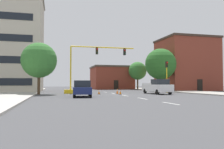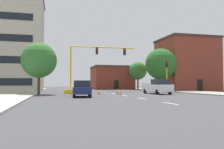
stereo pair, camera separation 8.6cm
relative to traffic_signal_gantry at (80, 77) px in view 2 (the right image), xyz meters
name	(u,v)px [view 2 (the right image)]	position (x,y,z in m)	size (l,w,h in m)	color
ground_plane	(118,94)	(4.50, -4.12, -2.32)	(160.00, 160.00, 0.00)	#424244
sidewalk_left	(18,92)	(-8.88, 3.88, -2.25)	(6.00, 56.00, 0.14)	#B2ADA3
sidewalk_right	(179,91)	(17.87, 3.88, -2.25)	(6.00, 56.00, 0.14)	#9E998E
lane_stripe_seg_0	(170,103)	(4.50, -18.12, -2.31)	(0.16, 2.40, 0.01)	silver
lane_stripe_seg_1	(142,98)	(4.50, -12.62, -2.31)	(0.16, 2.40, 0.01)	silver
lane_stripe_seg_2	(125,96)	(4.50, -7.12, -2.31)	(0.16, 2.40, 0.01)	silver
lane_stripe_seg_3	(114,94)	(4.50, -1.62, -2.31)	(0.16, 2.40, 0.01)	silver
lane_stripe_seg_4	(105,92)	(4.50, 3.88, -2.31)	(0.16, 2.40, 0.01)	silver
building_tall_left	(7,43)	(-11.87, 10.37, 6.19)	(12.44, 12.95, 16.99)	beige
building_brick_center	(112,78)	(10.46, 24.04, 0.57)	(9.87, 9.67, 5.75)	brown
building_row_right	(186,64)	(22.54, 8.91, 3.00)	(10.47, 9.30, 10.61)	brown
traffic_signal_gantry	(80,77)	(0.00, 0.00, 0.00)	(10.32, 1.20, 6.83)	yellow
traffic_light_pole_right	(167,70)	(12.95, -1.22, 1.21)	(0.32, 0.47, 4.80)	yellow
tree_left_near	(39,60)	(-5.58, -2.07, 2.10)	(4.55, 4.55, 6.71)	#4C3823
tree_right_far	(138,71)	(15.15, 17.50, 2.03)	(4.19, 4.19, 6.46)	brown
tree_right_mid	(161,64)	(14.98, 5.11, 2.62)	(5.60, 5.60, 7.74)	brown
pickup_truck_white	(157,87)	(9.93, -4.24, -1.34)	(2.29, 5.50, 1.99)	white
sedan_navy_near_left	(82,89)	(-0.73, -8.46, -1.43)	(2.29, 4.66, 1.74)	navy
traffic_cone_roadside_a	(117,91)	(4.68, -2.90, -1.93)	(0.36, 0.36, 0.78)	black
traffic_cone_roadside_b	(120,92)	(4.70, -4.35, -1.99)	(0.36, 0.36, 0.66)	black
traffic_cone_roadside_c	(99,92)	(2.10, -3.16, -2.02)	(0.36, 0.36, 0.61)	black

